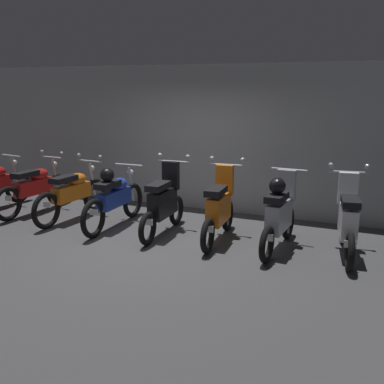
{
  "coord_description": "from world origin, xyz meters",
  "views": [
    {
      "loc": [
        3.32,
        -5.94,
        2.43
      ],
      "look_at": [
        0.49,
        0.62,
        0.75
      ],
      "focal_mm": 42.49,
      "sensor_mm": 36.0,
      "label": 1
    }
  ],
  "objects_px": {
    "motorbike_slot_4": "(164,203)",
    "motorbike_slot_7": "(348,220)",
    "motorbike_slot_6": "(279,213)",
    "motorbike_slot_1": "(35,188)",
    "motorbike_slot_2": "(73,193)",
    "motorbike_slot_5": "(219,208)",
    "motorbike_slot_3": "(114,197)"
  },
  "relations": [
    {
      "from": "motorbike_slot_1",
      "to": "motorbike_slot_7",
      "type": "height_order",
      "value": "motorbike_slot_7"
    },
    {
      "from": "motorbike_slot_1",
      "to": "motorbike_slot_2",
      "type": "distance_m",
      "value": 0.97
    },
    {
      "from": "motorbike_slot_3",
      "to": "motorbike_slot_7",
      "type": "height_order",
      "value": "motorbike_slot_7"
    },
    {
      "from": "motorbike_slot_6",
      "to": "motorbike_slot_7",
      "type": "bearing_deg",
      "value": 9.94
    },
    {
      "from": "motorbike_slot_4",
      "to": "motorbike_slot_3",
      "type": "bearing_deg",
      "value": 179.93
    },
    {
      "from": "motorbike_slot_4",
      "to": "motorbike_slot_7",
      "type": "height_order",
      "value": "same"
    },
    {
      "from": "motorbike_slot_5",
      "to": "motorbike_slot_7",
      "type": "relative_size",
      "value": 1.01
    },
    {
      "from": "motorbike_slot_3",
      "to": "motorbike_slot_4",
      "type": "bearing_deg",
      "value": -0.07
    },
    {
      "from": "motorbike_slot_4",
      "to": "motorbike_slot_7",
      "type": "distance_m",
      "value": 2.9
    },
    {
      "from": "motorbike_slot_3",
      "to": "motorbike_slot_4",
      "type": "xyz_separation_m",
      "value": [
        0.97,
        -0.0,
        0.0
      ]
    },
    {
      "from": "motorbike_slot_7",
      "to": "motorbike_slot_2",
      "type": "bearing_deg",
      "value": -179.12
    },
    {
      "from": "motorbike_slot_2",
      "to": "motorbike_slot_5",
      "type": "relative_size",
      "value": 1.16
    },
    {
      "from": "motorbike_slot_1",
      "to": "motorbike_slot_6",
      "type": "distance_m",
      "value": 4.84
    },
    {
      "from": "motorbike_slot_2",
      "to": "motorbike_slot_6",
      "type": "height_order",
      "value": "motorbike_slot_6"
    },
    {
      "from": "motorbike_slot_3",
      "to": "motorbike_slot_6",
      "type": "relative_size",
      "value": 1.16
    },
    {
      "from": "motorbike_slot_2",
      "to": "motorbike_slot_6",
      "type": "xyz_separation_m",
      "value": [
        3.87,
        -0.09,
        0.07
      ]
    },
    {
      "from": "motorbike_slot_5",
      "to": "motorbike_slot_7",
      "type": "distance_m",
      "value": 1.93
    },
    {
      "from": "motorbike_slot_1",
      "to": "motorbike_slot_2",
      "type": "height_order",
      "value": "same"
    },
    {
      "from": "motorbike_slot_4",
      "to": "motorbike_slot_5",
      "type": "relative_size",
      "value": 1.0
    },
    {
      "from": "motorbike_slot_3",
      "to": "motorbike_slot_7",
      "type": "relative_size",
      "value": 1.17
    },
    {
      "from": "motorbike_slot_1",
      "to": "motorbike_slot_5",
      "type": "distance_m",
      "value": 3.87
    },
    {
      "from": "motorbike_slot_6",
      "to": "motorbike_slot_2",
      "type": "bearing_deg",
      "value": 178.61
    },
    {
      "from": "motorbike_slot_2",
      "to": "motorbike_slot_7",
      "type": "distance_m",
      "value": 4.83
    },
    {
      "from": "motorbike_slot_7",
      "to": "motorbike_slot_3",
      "type": "bearing_deg",
      "value": -177.51
    },
    {
      "from": "motorbike_slot_2",
      "to": "motorbike_slot_4",
      "type": "distance_m",
      "value": 1.93
    },
    {
      "from": "motorbike_slot_1",
      "to": "motorbike_slot_5",
      "type": "relative_size",
      "value": 1.16
    },
    {
      "from": "motorbike_slot_2",
      "to": "motorbike_slot_4",
      "type": "relative_size",
      "value": 1.16
    },
    {
      "from": "motorbike_slot_2",
      "to": "motorbike_slot_3",
      "type": "xyz_separation_m",
      "value": [
        0.96,
        -0.09,
        0.03
      ]
    },
    {
      "from": "motorbike_slot_5",
      "to": "motorbike_slot_6",
      "type": "distance_m",
      "value": 0.97
    },
    {
      "from": "motorbike_slot_6",
      "to": "motorbike_slot_7",
      "type": "height_order",
      "value": "motorbike_slot_7"
    },
    {
      "from": "motorbike_slot_4",
      "to": "motorbike_slot_5",
      "type": "height_order",
      "value": "same"
    },
    {
      "from": "motorbike_slot_2",
      "to": "motorbike_slot_6",
      "type": "distance_m",
      "value": 3.87
    }
  ]
}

